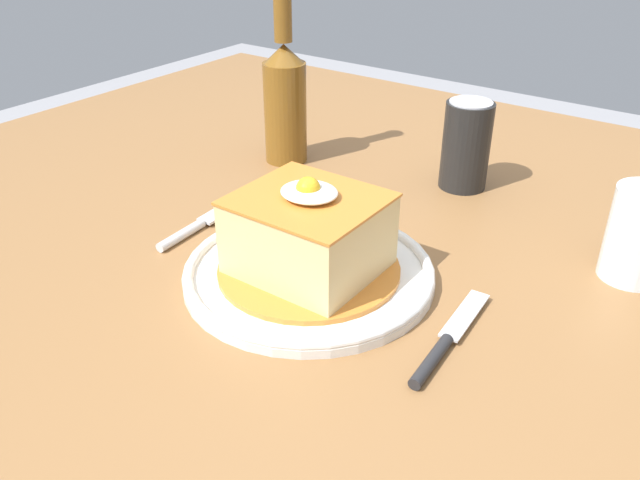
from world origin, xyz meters
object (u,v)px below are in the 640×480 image
fork (193,228)px  soda_can (466,145)px  knife (442,347)px  drinking_glass (638,240)px  main_plate (309,272)px  beer_bottle_amber (285,97)px

fork → soda_can: soda_can is taller
knife → soda_can: bearing=112.3°
knife → drinking_glass: bearing=65.7°
main_plate → beer_bottle_amber: beer_bottle_amber is taller
fork → beer_bottle_amber: (-0.05, 0.25, 0.09)m
knife → beer_bottle_amber: (-0.41, 0.28, 0.09)m
knife → drinking_glass: (0.11, 0.24, 0.04)m
soda_can → drinking_glass: soda_can is taller
main_plate → drinking_glass: 0.36m
soda_can → beer_bottle_amber: size_ratio=0.47×
soda_can → drinking_glass: bearing=-23.4°
main_plate → knife: size_ratio=1.66×
knife → fork: bearing=175.4°
beer_bottle_amber → drinking_glass: 0.52m
beer_bottle_amber → knife: bearing=-34.6°
soda_can → drinking_glass: (0.25, -0.11, -0.02)m
fork → drinking_glass: bearing=24.6°
knife → soda_can: 0.38m
soda_can → main_plate: bearing=-95.5°
main_plate → fork: (-0.18, 0.00, -0.00)m
main_plate → soda_can: bearing=84.5°
main_plate → knife: bearing=-9.2°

